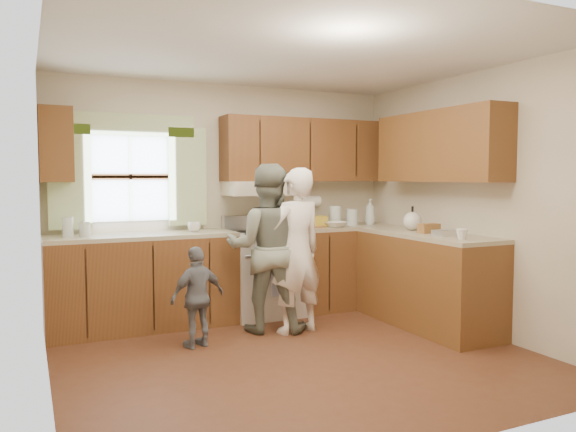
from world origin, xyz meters
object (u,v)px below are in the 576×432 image
woman_left (296,251)px  woman_right (267,248)px  child (198,297)px  stove (264,272)px

woman_left → woman_right: woman_right is taller
woman_right → child: woman_right is taller
stove → woman_left: 0.83m
woman_right → child: size_ratio=1.82×
woman_right → child: 0.87m
stove → woman_left: (0.01, -0.76, 0.33)m
woman_left → woman_right: (-0.23, 0.18, 0.02)m
woman_left → child: bearing=-5.9°
stove → child: size_ratio=1.20×
woman_left → stove: bearing=-98.4°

